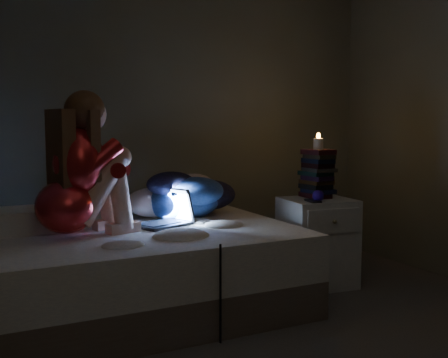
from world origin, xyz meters
TOP-DOWN VIEW (x-y plane):
  - wall_back at (0.00, 1.91)m, footprint 3.60×0.02m
  - bed at (-0.48, 1.10)m, footprint 1.84×1.38m
  - pillow at (-1.05, 1.33)m, footprint 0.48×0.34m
  - woman at (-0.94, 1.02)m, footprint 0.59×0.46m
  - laptop at (-0.33, 1.12)m, footprint 0.41×0.36m
  - clothes_pile at (-0.09, 1.37)m, footprint 0.57×0.46m
  - nightstand at (0.80, 1.01)m, footprint 0.51×0.47m
  - book_stack at (0.84, 1.07)m, footprint 0.19×0.25m
  - candle at (0.84, 1.07)m, footprint 0.07×0.07m
  - phone at (0.69, 0.89)m, footprint 0.08×0.15m
  - blue_orb at (0.73, 0.89)m, footprint 0.08×0.08m

SIDE VIEW (x-z plane):
  - bed at x=-0.48m, z-range 0.00..0.51m
  - nightstand at x=0.80m, z-range 0.00..0.62m
  - pillow at x=-1.05m, z-range 0.51..0.64m
  - laptop at x=-0.33m, z-range 0.51..0.75m
  - phone at x=0.69m, z-range 0.62..0.64m
  - blue_orb at x=0.73m, z-range 0.62..0.70m
  - clothes_pile at x=-0.09m, z-range 0.51..0.84m
  - book_stack at x=0.84m, z-range 0.62..0.95m
  - woman at x=-0.94m, z-range 0.51..1.35m
  - candle at x=0.84m, z-range 0.95..1.03m
  - wall_back at x=0.00m, z-range 0.00..2.60m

